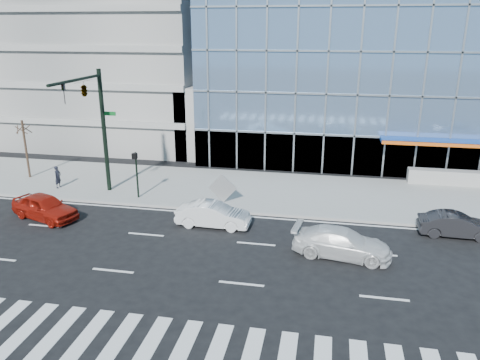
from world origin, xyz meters
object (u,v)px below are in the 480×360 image
object	(u,v)px
traffic_signal	(90,104)
white_suv	(342,243)
tilted_panel	(223,188)
red_sedan	(45,207)
white_sedan	(213,215)
pedestrian	(58,177)
ped_signal_post	(136,168)
dark_sedan	(456,225)
street_tree_near	(23,128)

from	to	relation	value
traffic_signal	white_suv	world-z (taller)	traffic_signal
white_suv	tilted_panel	world-z (taller)	tilted_panel
red_sedan	tilted_panel	world-z (taller)	tilted_panel
white_sedan	tilted_panel	distance (m)	3.43
red_sedan	tilted_panel	bearing A→B (deg)	-47.09
red_sedan	white_suv	bearing A→B (deg)	-75.90
tilted_panel	pedestrian	bearing A→B (deg)	178.64
ped_signal_post	pedestrian	world-z (taller)	ped_signal_post
traffic_signal	pedestrian	size ratio (longest dim) A/B	5.23
traffic_signal	dark_sedan	world-z (taller)	traffic_signal
traffic_signal	white_sedan	xyz separation A→B (m)	(8.28, -2.77, -5.49)
red_sedan	ped_signal_post	bearing A→B (deg)	-26.41
white_suv	dark_sedan	size ratio (longest dim) A/B	1.23
traffic_signal	red_sedan	size ratio (longest dim) A/B	1.87
ped_signal_post	white_sedan	xyz separation A→B (m)	(5.79, -3.14, -1.46)
pedestrian	tilted_panel	distance (m)	11.66
white_suv	tilted_panel	size ratio (longest dim) A/B	3.66
street_tree_near	white_sedan	world-z (taller)	street_tree_near
tilted_panel	dark_sedan	bearing A→B (deg)	-8.25
white_sedan	red_sedan	distance (m)	9.86
white_sedan	traffic_signal	bearing A→B (deg)	72.71
ped_signal_post	dark_sedan	size ratio (longest dim) A/B	0.78
street_tree_near	red_sedan	world-z (taller)	street_tree_near
white_suv	red_sedan	bearing A→B (deg)	92.81
white_sedan	red_sedan	xyz separation A→B (m)	(-9.83, -0.83, 0.05)
street_tree_near	white_suv	distance (m)	23.88
tilted_panel	traffic_signal	bearing A→B (deg)	-174.15
ped_signal_post	red_sedan	distance (m)	5.84
street_tree_near	dark_sedan	distance (m)	28.82
traffic_signal	tilted_panel	bearing A→B (deg)	4.52
ped_signal_post	red_sedan	bearing A→B (deg)	-135.51
dark_sedan	red_sedan	world-z (taller)	red_sedan
dark_sedan	tilted_panel	xyz separation A→B (m)	(-13.24, 2.23, 0.43)
ped_signal_post	street_tree_near	distance (m)	9.97
traffic_signal	white_suv	xyz separation A→B (m)	(15.28, -5.07, -5.47)
street_tree_near	red_sedan	bearing A→B (deg)	-50.09
ped_signal_post	white_suv	world-z (taller)	ped_signal_post
dark_sedan	street_tree_near	bearing A→B (deg)	82.02
white_suv	pedestrian	xyz separation A→B (m)	(-18.88, 6.25, 0.23)
street_tree_near	white_sedan	xyz separation A→B (m)	(15.29, -5.70, -3.10)
ped_signal_post	pedestrian	distance (m)	6.27
white_sedan	tilted_panel	xyz separation A→B (m)	(-0.24, 3.40, 0.39)
white_suv	red_sedan	distance (m)	16.89
traffic_signal	white_sedan	distance (m)	10.31
traffic_signal	dark_sedan	xyz separation A→B (m)	(21.28, -1.60, -5.53)
white_suv	dark_sedan	bearing A→B (deg)	-52.13
traffic_signal	white_suv	distance (m)	17.01
tilted_panel	white_sedan	bearing A→B (deg)	-84.66
traffic_signal	street_tree_near	distance (m)	7.96
dark_sedan	red_sedan	size ratio (longest dim) A/B	0.90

